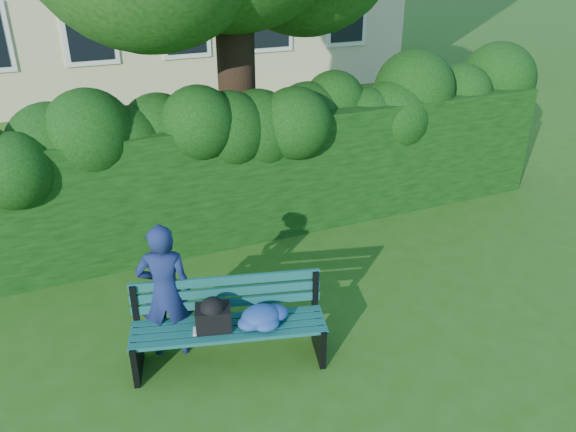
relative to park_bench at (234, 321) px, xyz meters
name	(u,v)px	position (x,y,z in m)	size (l,w,h in m)	color
ground	(308,306)	(1.12, 0.57, -0.50)	(80.00, 80.00, 0.00)	#2A5B13
hedge	(244,175)	(1.12, 2.77, 0.40)	(10.00, 1.00, 1.80)	black
park_bench	(234,321)	(0.00, 0.00, 0.00)	(2.05, 1.06, 0.89)	#0F484C
man_reading	(165,291)	(-0.59, 0.42, 0.26)	(0.56, 0.36, 1.52)	navy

